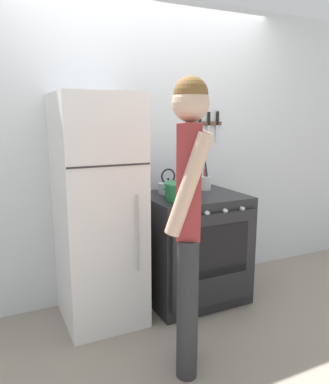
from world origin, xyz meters
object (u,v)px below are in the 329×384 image
at_px(utensil_jar, 206,182).
at_px(person, 189,212).
at_px(dutch_oven_pot, 182,191).
at_px(stove_range, 194,247).
at_px(tea_kettle, 168,186).
at_px(refrigerator, 99,211).

height_order(utensil_jar, person, person).
bearing_deg(dutch_oven_pot, stove_range, 30.40).
distance_m(dutch_oven_pot, utensil_jar, 0.48).
bearing_deg(stove_range, utensil_jar, 39.60).
distance_m(stove_range, dutch_oven_pot, 0.56).
bearing_deg(tea_kettle, dutch_oven_pot, -93.05).
height_order(stove_range, utensil_jar, utensil_jar).
bearing_deg(tea_kettle, utensil_jar, 1.10).
xyz_separation_m(refrigerator, person, (0.32, -0.83, 0.15)).
bearing_deg(person, tea_kettle, 12.32).
bearing_deg(dutch_oven_pot, refrigerator, 166.48).
bearing_deg(utensil_jar, dutch_oven_pot, -144.50).
height_order(dutch_oven_pot, person, person).
height_order(dutch_oven_pot, utensil_jar, utensil_jar).
bearing_deg(person, stove_range, -0.87).
relative_size(stove_range, utensil_jar, 3.39).
bearing_deg(stove_range, refrigerator, 176.90).
height_order(stove_range, dutch_oven_pot, dutch_oven_pot).
relative_size(dutch_oven_pot, tea_kettle, 1.48).
height_order(tea_kettle, utensil_jar, utensil_jar).
height_order(refrigerator, person, person).
bearing_deg(refrigerator, utensil_jar, 6.99).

